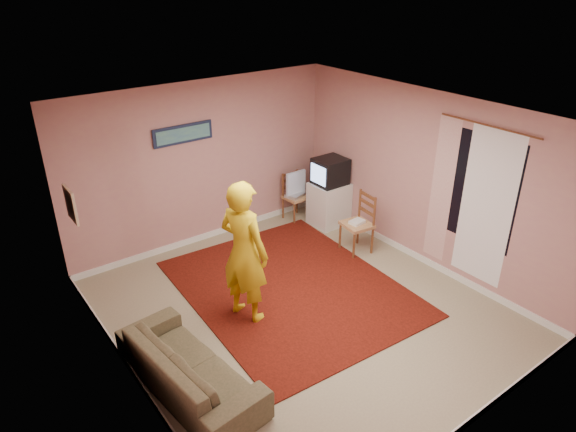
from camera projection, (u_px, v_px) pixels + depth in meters
ground at (301, 309)px, 6.78m from camera, size 5.00×5.00×0.00m
wall_back at (203, 164)px, 8.00m from camera, size 4.50×0.02×2.60m
wall_front at (482, 326)px, 4.41m from camera, size 4.50×0.02×2.60m
wall_left at (121, 284)px, 4.99m from camera, size 0.02×5.00×2.60m
wall_right at (424, 180)px, 7.42m from camera, size 0.02×5.00×2.60m
ceiling at (303, 116)px, 5.63m from camera, size 4.50×5.00×0.02m
baseboard_back at (209, 235)px, 8.54m from camera, size 4.50×0.02×0.10m
baseboard_front at (459, 429)px, 4.97m from camera, size 4.50×0.02×0.10m
baseboard_left at (138, 381)px, 5.55m from camera, size 0.02×5.00×0.10m
baseboard_right at (414, 255)px, 7.96m from camera, size 0.02×5.00×0.10m
window at (479, 190)px, 6.70m from camera, size 0.01×1.10×1.50m
curtain_sheer at (486, 208)px, 6.68m from camera, size 0.01×0.75×2.10m
curtain_floral at (442, 191)px, 7.17m from camera, size 0.01×0.35×2.10m
curtain_rod at (489, 126)px, 6.30m from camera, size 0.02×1.40×0.02m
picture_back at (183, 134)px, 7.57m from camera, size 0.95×0.04×0.28m
picture_left at (71, 205)px, 6.05m from camera, size 0.04×0.38×0.42m
area_rug at (291, 288)px, 7.22m from camera, size 2.88×3.51×0.02m
tv_cabinet at (329, 204)px, 8.88m from camera, size 0.59×0.54×0.75m
crt_tv at (330, 171)px, 8.61m from camera, size 0.53×0.47×0.45m
chair_a at (296, 192)px, 9.00m from camera, size 0.40×0.39×0.46m
dvd_player at (296, 194)px, 9.02m from camera, size 0.41×0.34×0.06m
blue_throw at (296, 183)px, 8.93m from camera, size 0.40×0.05×0.42m
chair_b at (357, 218)px, 7.92m from camera, size 0.46×0.48×0.52m
game_console at (357, 222)px, 7.95m from camera, size 0.24×0.19×0.05m
sofa at (189, 367)px, 5.42m from camera, size 0.93×1.96×0.55m
person at (244, 252)px, 6.27m from camera, size 0.64×0.79×1.88m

